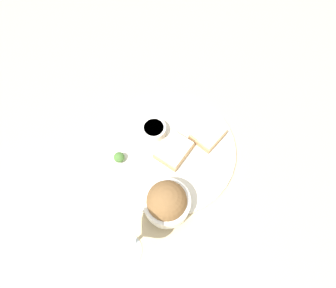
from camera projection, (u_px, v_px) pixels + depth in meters
ground_plane at (168, 150)px, 0.69m from camera, size 4.00×4.00×0.00m
dinner_plate at (168, 149)px, 0.69m from camera, size 0.35×0.35×0.01m
salad_bowl at (167, 202)px, 0.58m from camera, size 0.11×0.11×0.09m
sauce_ramekin at (154, 130)px, 0.68m from camera, size 0.06×0.06×0.03m
cheese_toast_near at (174, 150)px, 0.66m from camera, size 0.10×0.08×0.03m
cheese_toast_far at (208, 134)px, 0.68m from camera, size 0.09×0.09×0.03m
wine_glass at (116, 246)px, 0.48m from camera, size 0.08×0.08×0.17m
garnish at (119, 157)px, 0.65m from camera, size 0.03×0.03×0.03m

